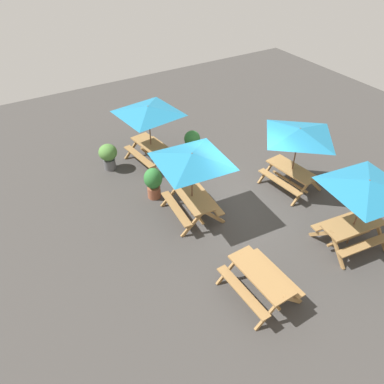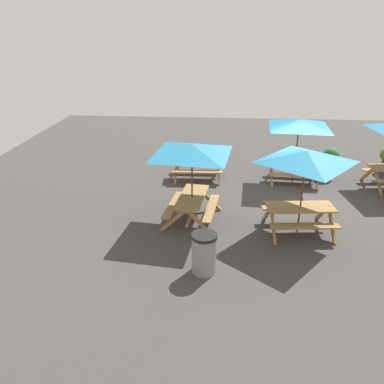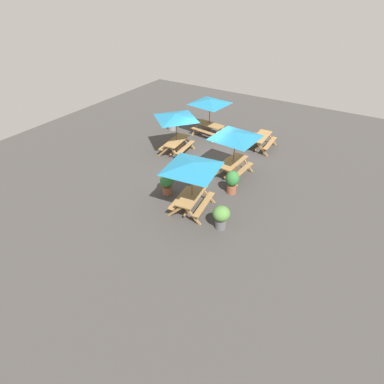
# 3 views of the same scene
# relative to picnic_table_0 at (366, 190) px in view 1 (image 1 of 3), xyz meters

# --- Properties ---
(ground_plane) EXTENTS (24.00, 24.00, 0.00)m
(ground_plane) POSITION_rel_picnic_table_0_xyz_m (-3.18, -1.57, -1.99)
(ground_plane) COLOR #3D3A38
(ground_plane) RESTS_ON ground
(picnic_table_0) EXTENTS (2.81, 2.81, 2.34)m
(picnic_table_0) POSITION_rel_picnic_table_0_xyz_m (0.00, 0.00, 0.00)
(picnic_table_0) COLOR olive
(picnic_table_0) RESTS_ON ground
(picnic_table_1) EXTENTS (2.82, 2.82, 2.34)m
(picnic_table_1) POSITION_rel_picnic_table_0_xyz_m (-3.45, -3.25, 0.00)
(picnic_table_1) COLOR olive
(picnic_table_1) RESTS_ON ground
(picnic_table_2) EXTENTS (2.81, 2.81, 2.34)m
(picnic_table_2) POSITION_rel_picnic_table_0_xyz_m (-6.87, -2.99, 0.00)
(picnic_table_2) COLOR olive
(picnic_table_2) RESTS_ON ground
(picnic_table_3) EXTENTS (1.83, 1.57, 0.81)m
(picnic_table_3) POSITION_rel_picnic_table_0_xyz_m (0.04, -3.37, -1.43)
(picnic_table_3) COLOR olive
(picnic_table_3) RESTS_ON ground
(picnic_table_4) EXTENTS (2.18, 2.18, 2.34)m
(picnic_table_4) POSITION_rel_picnic_table_0_xyz_m (-2.95, 0.42, 0.00)
(picnic_table_4) COLOR olive
(picnic_table_4) RESTS_ON ground
(potted_plant_0) EXTENTS (0.62, 0.62, 1.05)m
(potted_plant_0) POSITION_rel_picnic_table_0_xyz_m (-6.48, -1.43, -1.39)
(potted_plant_0) COLOR #935138
(potted_plant_0) RESTS_ON ground
(potted_plant_1) EXTENTS (0.61, 0.61, 1.12)m
(potted_plant_1) POSITION_rel_picnic_table_0_xyz_m (-4.88, -3.89, -1.35)
(potted_plant_1) COLOR #935138
(potted_plant_1) RESTS_ON ground
(potted_plant_2) EXTENTS (0.67, 0.67, 1.00)m
(potted_plant_2) POSITION_rel_picnic_table_0_xyz_m (-7.26, -4.55, -1.40)
(potted_plant_2) COLOR #59595B
(potted_plant_2) RESTS_ON ground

